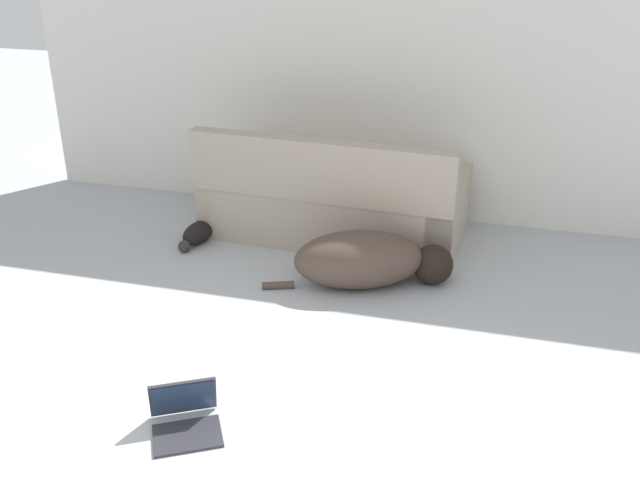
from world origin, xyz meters
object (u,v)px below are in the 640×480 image
cat (198,233)px  laptop_open (185,413)px  dog (368,260)px  couch (333,203)px

cat → laptop_open: bearing=30.4°
dog → couch: bearing=100.1°
cat → laptop_open: laptop_open is taller
couch → cat: couch is taller
cat → laptop_open: 2.26m
dog → cat: 1.50m
couch → laptop_open: size_ratio=4.60×
cat → dog: bearing=84.3°
couch → laptop_open: (-0.14, -2.52, -0.20)m
dog → laptop_open: size_ratio=2.90×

